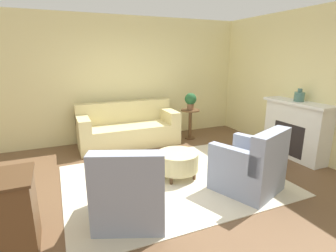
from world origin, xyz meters
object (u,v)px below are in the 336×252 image
Objects in this scene: couch at (128,130)px; armchair_left at (130,192)px; potted_plant_on_side_table at (191,100)px; side_table at (190,120)px; ottoman_table at (178,161)px; armchair_right at (251,168)px; vase_mantel_near at (299,96)px.

armchair_left is (-0.72, -2.76, 0.02)m from couch.
side_table is at bearing 0.00° from potted_plant_on_side_table.
armchair_left is 1.31m from ottoman_table.
couch is 2.00× the size of armchair_left.
armchair_right is 1.60× the size of ottoman_table.
vase_mantel_near reaches higher than ottoman_table.
armchair_right reaches higher than couch.
armchair_right is at bearing -46.32° from ottoman_table.
couch is 5.54× the size of potted_plant_on_side_table.
armchair_right is 2.77× the size of potted_plant_on_side_table.
armchair_left is 4.50× the size of vase_mantel_near.
couch is 1.48m from side_table.
couch is at bearing 143.77° from vase_mantel_near.
potted_plant_on_side_table is at bearing 56.48° from ottoman_table.
armchair_right is at bearing 0.00° from armchair_left.
armchair_right is 1.52× the size of side_table.
potted_plant_on_side_table reaches higher than couch.
ottoman_table is 2.12m from side_table.
armchair_left is at bearing -130.15° from potted_plant_on_side_table.
side_table is (1.46, -0.17, 0.12)m from couch.
ottoman_table is (1.01, 0.82, -0.09)m from armchair_left.
couch is at bearing 98.67° from ottoman_table.
potted_plant_on_side_table is (1.17, 1.76, 0.66)m from ottoman_table.
potted_plant_on_side_table reaches higher than armchair_right.
potted_plant_on_side_table reaches higher than ottoman_table.
side_table is 2.96× the size of vase_mantel_near.
armchair_left reaches higher than couch.
couch is 3.04× the size of side_table.
potted_plant_on_side_table is (2.18, 2.59, 0.57)m from armchair_left.
side_table is at bearing 125.02° from vase_mantel_near.
potted_plant_on_side_table is at bearing -6.68° from couch.
potted_plant_on_side_table is (1.46, -0.17, 0.59)m from couch.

